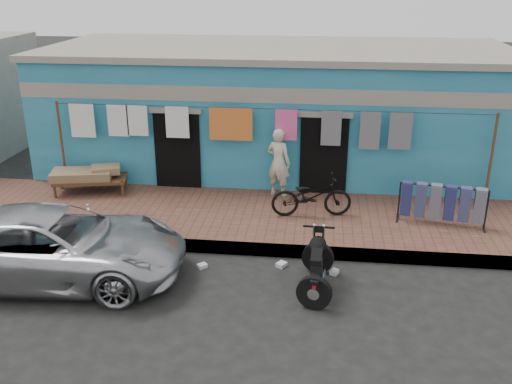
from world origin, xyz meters
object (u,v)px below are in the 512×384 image
car (55,244)px  bicycle (312,192)px  charpoy (91,180)px  motorcycle (317,263)px  seated_person (279,162)px  jeans_rack (442,204)px

car → bicycle: bicycle is taller
charpoy → motorcycle: bearing=-32.5°
seated_person → charpoy: (-4.46, -0.34, -0.51)m
car → motorcycle: bearing=-92.6°
seated_person → charpoy: size_ratio=0.85×
bicycle → jeans_rack: bearing=-101.3°
motorcycle → charpoy: bearing=149.3°
motorcycle → jeans_rack: size_ratio=0.85×
seated_person → motorcycle: size_ratio=1.02×
bicycle → seated_person: bearing=26.3°
car → motorcycle: (4.64, 0.14, -0.16)m
bicycle → motorcycle: (0.17, -2.66, -0.30)m
motorcycle → jeans_rack: 3.60m
car → motorcycle: 4.65m
car → bicycle: 5.28m
charpoy → jeans_rack: jeans_rack is taller
charpoy → bicycle: bearing=-8.6°
jeans_rack → motorcycle: bearing=-134.8°
car → charpoy: car is taller
car → jeans_rack: bearing=-73.7°
seated_person → motorcycle: 3.96m
bicycle → charpoy: bearing=72.3°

